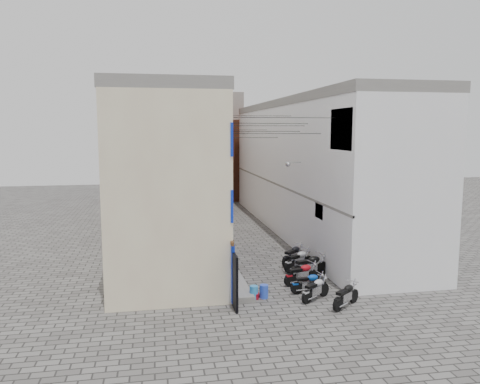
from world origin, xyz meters
TOP-DOWN VIEW (x-y plane):
  - ground at (0.00, 0.00)m, footprint 90.00×90.00m
  - plinth at (-2.05, 13.00)m, footprint 0.90×26.00m
  - building_left at (-4.98, 12.95)m, footprint 5.10×27.00m
  - building_right at (5.00, 13.00)m, footprint 5.94×26.00m
  - building_far_brick_left at (-2.00, 28.00)m, footprint 6.00×6.00m
  - building_far_brick_right at (3.00, 30.00)m, footprint 5.00×6.00m
  - building_far_concrete at (0.00, 34.00)m, footprint 8.00×5.00m
  - far_shopfront at (0.00, 25.20)m, footprint 2.00×0.30m
  - overhead_wires at (0.00, 7.64)m, footprint 5.80×13.02m
  - motorcycle_a at (1.85, -1.06)m, footprint 1.79×1.55m
  - motorcycle_b at (0.94, -0.09)m, footprint 1.76×1.45m
  - motorcycle_c at (0.93, 0.77)m, footprint 1.73×0.73m
  - motorcycle_d at (0.99, 1.88)m, footprint 1.98×1.12m
  - motorcycle_e at (1.66, 2.76)m, footprint 2.27×1.27m
  - motorcycle_f at (1.50, 4.02)m, footprint 2.02×1.54m
  - motorcycle_g at (1.53, 5.02)m, footprint 1.89×1.73m
  - person_a at (-1.70, 5.63)m, footprint 0.46×0.68m
  - person_b at (-2.00, 3.35)m, footprint 0.83×0.87m
  - water_jug_near at (-1.55, 0.50)m, footprint 0.44×0.44m
  - water_jug_far at (-1.12, 0.50)m, footprint 0.41×0.41m
  - red_crate at (-1.52, 0.50)m, footprint 0.44×0.39m

SIDE VIEW (x-z plane):
  - ground at x=0.00m, z-range 0.00..0.00m
  - red_crate at x=-1.52m, z-range 0.00..0.23m
  - plinth at x=-2.05m, z-range 0.00..0.25m
  - water_jug_near at x=-1.55m, z-range 0.00..0.54m
  - water_jug_far at x=-1.12m, z-range 0.00..0.56m
  - motorcycle_c at x=0.93m, z-range 0.00..0.97m
  - motorcycle_b at x=0.94m, z-range 0.00..1.01m
  - motorcycle_a at x=1.85m, z-range 0.00..1.05m
  - motorcycle_d at x=0.99m, z-range 0.00..1.09m
  - motorcycle_g at x=1.53m, z-range 0.00..1.13m
  - motorcycle_f at x=1.50m, z-range 0.00..1.15m
  - motorcycle_e at x=1.66m, z-range 0.00..1.25m
  - person_b at x=-2.00m, z-range 0.25..1.68m
  - person_a at x=-1.70m, z-range 0.25..2.07m
  - far_shopfront at x=0.00m, z-range 0.00..2.40m
  - building_far_brick_right at x=3.00m, z-range 0.00..8.00m
  - building_left at x=-4.98m, z-range 0.00..9.00m
  - building_right at x=5.00m, z-range 0.01..9.01m
  - building_far_brick_left at x=-2.00m, z-range 0.00..10.00m
  - building_far_concrete at x=0.00m, z-range 0.00..11.00m
  - overhead_wires at x=0.00m, z-range 6.46..7.79m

